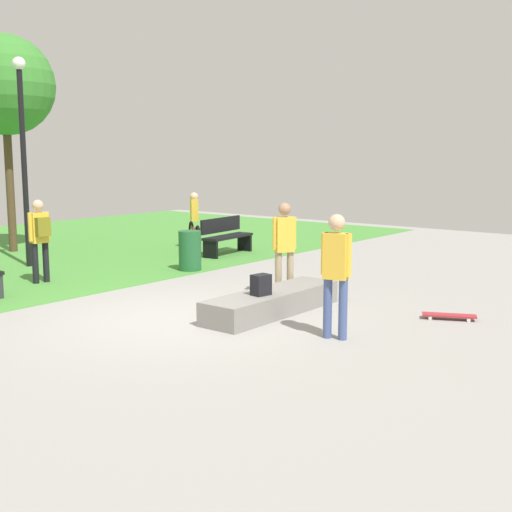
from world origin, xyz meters
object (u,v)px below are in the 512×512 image
object	(u,v)px
lamp_post	(23,142)
skater_watching	(284,243)
trash_bin	(190,251)
cyclist_on_bicycle	(194,225)
pedestrian_with_backpack	(40,234)
concrete_ledge	(272,302)
park_bench_near_lamppost	(226,235)
tree_slender_maple	(4,86)
skateboard_by_ledge	(449,315)
skater_performing_trick	(336,267)
backpack_on_ledge	(261,285)

from	to	relation	value
lamp_post	skater_watching	bearing A→B (deg)	-81.44
trash_bin	cyclist_on_bicycle	distance (m)	3.19
pedestrian_with_backpack	concrete_ledge	bearing A→B (deg)	-80.73
park_bench_near_lamppost	tree_slender_maple	distance (m)	6.61
skater_watching	skateboard_by_ledge	bearing A→B (deg)	-84.45
skater_performing_trick	pedestrian_with_backpack	distance (m)	6.58
park_bench_near_lamppost	pedestrian_with_backpack	bearing A→B (deg)	176.08
lamp_post	cyclist_on_bicycle	bearing A→B (deg)	-13.65
tree_slender_maple	trash_bin	world-z (taller)	tree_slender_maple
tree_slender_maple	pedestrian_with_backpack	world-z (taller)	tree_slender_maple
backpack_on_ledge	cyclist_on_bicycle	world-z (taller)	cyclist_on_bicycle
pedestrian_with_backpack	backpack_on_ledge	bearing A→B (deg)	-84.90
backpack_on_ledge	lamp_post	xyz separation A→B (m)	(0.49, 6.99, 2.21)
concrete_ledge	skater_performing_trick	distance (m)	1.86
skater_watching	tree_slender_maple	size ratio (longest dim) A/B	0.31
skater_watching	tree_slender_maple	xyz separation A→B (m)	(0.09, 8.69, 3.18)
trash_bin	concrete_ledge	bearing A→B (deg)	-118.07
park_bench_near_lamppost	skater_watching	bearing A→B (deg)	-127.27
skateboard_by_ledge	pedestrian_with_backpack	world-z (taller)	pedestrian_with_backpack
tree_slender_maple	backpack_on_ledge	bearing A→B (deg)	-99.39
concrete_ledge	tree_slender_maple	distance (m)	10.14
skater_watching	cyclist_on_bicycle	size ratio (longest dim) A/B	1.09
skateboard_by_ledge	trash_bin	distance (m)	6.15
lamp_post	pedestrian_with_backpack	bearing A→B (deg)	-116.40
skater_performing_trick	lamp_post	xyz separation A→B (m)	(0.75, 8.48, 1.73)
park_bench_near_lamppost	trash_bin	xyz separation A→B (m)	(-2.20, -0.91, -0.05)
concrete_ledge	skateboard_by_ledge	world-z (taller)	concrete_ledge
park_bench_near_lamppost	trash_bin	world-z (taller)	park_bench_near_lamppost
backpack_on_ledge	skater_performing_trick	size ratio (longest dim) A/B	0.19
skateboard_by_ledge	park_bench_near_lamppost	xyz separation A→B (m)	(2.85, 7.02, 0.42)
concrete_ledge	skater_performing_trick	size ratio (longest dim) A/B	1.58
skater_performing_trick	lamp_post	world-z (taller)	lamp_post
park_bench_near_lamppost	lamp_post	distance (m)	5.18
concrete_ledge	pedestrian_with_backpack	bearing A→B (deg)	99.27
tree_slender_maple	trash_bin	xyz separation A→B (m)	(0.83, -5.50, -3.72)
tree_slender_maple	trash_bin	distance (m)	6.69
backpack_on_ledge	trash_bin	world-z (taller)	trash_bin
concrete_ledge	lamp_post	world-z (taller)	lamp_post
park_bench_near_lamppost	pedestrian_with_backpack	world-z (taller)	pedestrian_with_backpack
tree_slender_maple	park_bench_near_lamppost	bearing A→B (deg)	-56.46
cyclist_on_bicycle	lamp_post	bearing A→B (deg)	166.35
concrete_ledge	cyclist_on_bicycle	distance (m)	7.35
skater_watching	lamp_post	world-z (taller)	lamp_post
backpack_on_ledge	skateboard_by_ledge	bearing A→B (deg)	135.54
park_bench_near_lamppost	trash_bin	size ratio (longest dim) A/B	1.92
park_bench_near_lamppost	cyclist_on_bicycle	xyz separation A→B (m)	(0.16, 1.22, 0.15)
skater_watching	backpack_on_ledge	bearing A→B (deg)	-156.61
park_bench_near_lamppost	pedestrian_with_backpack	distance (m)	5.07
lamp_post	trash_bin	distance (m)	4.34
skater_performing_trick	cyclist_on_bicycle	world-z (taller)	skater_performing_trick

